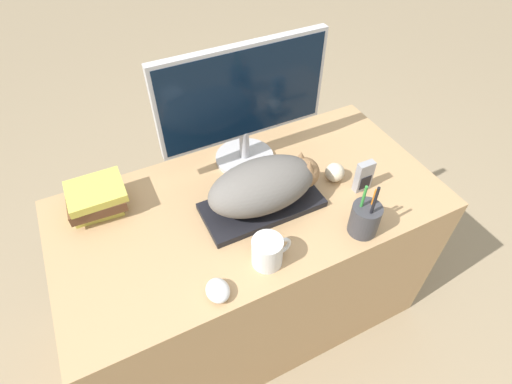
{
  "coord_description": "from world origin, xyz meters",
  "views": [
    {
      "loc": [
        -0.39,
        -0.49,
        1.72
      ],
      "look_at": [
        0.01,
        0.32,
        0.78
      ],
      "focal_mm": 28.0,
      "sensor_mm": 36.0,
      "label": 1
    }
  ],
  "objects_px": {
    "keyboard": "(262,205)",
    "baseball": "(335,172)",
    "cat": "(266,184)",
    "monitor": "(243,100)",
    "coffee_mug": "(268,251)",
    "pen_cup": "(365,219)",
    "book_stack": "(97,200)",
    "phone": "(364,177)",
    "computer_mouse": "(218,290)"
  },
  "relations": [
    {
      "from": "monitor",
      "to": "pen_cup",
      "type": "relative_size",
      "value": 2.8
    },
    {
      "from": "baseball",
      "to": "book_stack",
      "type": "relative_size",
      "value": 0.36
    },
    {
      "from": "phone",
      "to": "book_stack",
      "type": "distance_m",
      "value": 0.89
    },
    {
      "from": "phone",
      "to": "book_stack",
      "type": "bearing_deg",
      "value": 160.22
    },
    {
      "from": "coffee_mug",
      "to": "pen_cup",
      "type": "height_order",
      "value": "pen_cup"
    },
    {
      "from": "coffee_mug",
      "to": "phone",
      "type": "bearing_deg",
      "value": 16.01
    },
    {
      "from": "baseball",
      "to": "phone",
      "type": "distance_m",
      "value": 0.1
    },
    {
      "from": "computer_mouse",
      "to": "book_stack",
      "type": "xyz_separation_m",
      "value": [
        -0.23,
        0.46,
        0.03
      ]
    },
    {
      "from": "coffee_mug",
      "to": "pen_cup",
      "type": "xyz_separation_m",
      "value": [
        0.32,
        -0.03,
        0.01
      ]
    },
    {
      "from": "monitor",
      "to": "coffee_mug",
      "type": "xyz_separation_m",
      "value": [
        -0.14,
        -0.45,
        -0.21
      ]
    },
    {
      "from": "pen_cup",
      "to": "book_stack",
      "type": "xyz_separation_m",
      "value": [
        -0.73,
        0.45,
        -0.0
      ]
    },
    {
      "from": "keyboard",
      "to": "cat",
      "type": "relative_size",
      "value": 1.03
    },
    {
      "from": "baseball",
      "to": "book_stack",
      "type": "distance_m",
      "value": 0.81
    },
    {
      "from": "pen_cup",
      "to": "phone",
      "type": "distance_m",
      "value": 0.19
    },
    {
      "from": "keyboard",
      "to": "coffee_mug",
      "type": "distance_m",
      "value": 0.22
    },
    {
      "from": "baseball",
      "to": "computer_mouse",
      "type": "bearing_deg",
      "value": -156.14
    },
    {
      "from": "keyboard",
      "to": "baseball",
      "type": "relative_size",
      "value": 5.83
    },
    {
      "from": "monitor",
      "to": "coffee_mug",
      "type": "bearing_deg",
      "value": -106.86
    },
    {
      "from": "cat",
      "to": "phone",
      "type": "bearing_deg",
      "value": -12.57
    },
    {
      "from": "phone",
      "to": "pen_cup",
      "type": "bearing_deg",
      "value": -125.9
    },
    {
      "from": "keyboard",
      "to": "monitor",
      "type": "xyz_separation_m",
      "value": [
        0.05,
        0.25,
        0.25
      ]
    },
    {
      "from": "pen_cup",
      "to": "phone",
      "type": "xyz_separation_m",
      "value": [
        0.11,
        0.15,
        0.0
      ]
    },
    {
      "from": "computer_mouse",
      "to": "phone",
      "type": "relative_size",
      "value": 0.67
    },
    {
      "from": "monitor",
      "to": "computer_mouse",
      "type": "xyz_separation_m",
      "value": [
        -0.31,
        -0.48,
        -0.24
      ]
    },
    {
      "from": "coffee_mug",
      "to": "book_stack",
      "type": "relative_size",
      "value": 0.66
    },
    {
      "from": "phone",
      "to": "computer_mouse",
      "type": "bearing_deg",
      "value": -165.19
    },
    {
      "from": "computer_mouse",
      "to": "baseball",
      "type": "xyz_separation_m",
      "value": [
        0.55,
        0.24,
        0.01
      ]
    },
    {
      "from": "coffee_mug",
      "to": "baseball",
      "type": "distance_m",
      "value": 0.43
    },
    {
      "from": "cat",
      "to": "coffee_mug",
      "type": "distance_m",
      "value": 0.23
    },
    {
      "from": "cat",
      "to": "monitor",
      "type": "height_order",
      "value": "monitor"
    },
    {
      "from": "cat",
      "to": "book_stack",
      "type": "xyz_separation_m",
      "value": [
        -0.5,
        0.23,
        -0.05
      ]
    },
    {
      "from": "cat",
      "to": "computer_mouse",
      "type": "relative_size",
      "value": 4.85
    },
    {
      "from": "cat",
      "to": "keyboard",
      "type": "bearing_deg",
      "value": 180.0
    },
    {
      "from": "keyboard",
      "to": "pen_cup",
      "type": "bearing_deg",
      "value": -43.36
    },
    {
      "from": "keyboard",
      "to": "pen_cup",
      "type": "height_order",
      "value": "pen_cup"
    },
    {
      "from": "pen_cup",
      "to": "monitor",
      "type": "bearing_deg",
      "value": 111.65
    },
    {
      "from": "keyboard",
      "to": "baseball",
      "type": "distance_m",
      "value": 0.29
    },
    {
      "from": "cat",
      "to": "baseball",
      "type": "height_order",
      "value": "cat"
    },
    {
      "from": "cat",
      "to": "monitor",
      "type": "distance_m",
      "value": 0.29
    },
    {
      "from": "pen_cup",
      "to": "baseball",
      "type": "xyz_separation_m",
      "value": [
        0.05,
        0.23,
        -0.02
      ]
    },
    {
      "from": "cat",
      "to": "pen_cup",
      "type": "height_order",
      "value": "pen_cup"
    },
    {
      "from": "monitor",
      "to": "coffee_mug",
      "type": "height_order",
      "value": "monitor"
    },
    {
      "from": "computer_mouse",
      "to": "pen_cup",
      "type": "height_order",
      "value": "pen_cup"
    },
    {
      "from": "computer_mouse",
      "to": "phone",
      "type": "distance_m",
      "value": 0.63
    },
    {
      "from": "keyboard",
      "to": "baseball",
      "type": "height_order",
      "value": "baseball"
    },
    {
      "from": "cat",
      "to": "computer_mouse",
      "type": "height_order",
      "value": "cat"
    },
    {
      "from": "monitor",
      "to": "phone",
      "type": "bearing_deg",
      "value": -47.1
    },
    {
      "from": "cat",
      "to": "coffee_mug",
      "type": "xyz_separation_m",
      "value": [
        -0.1,
        -0.2,
        -0.05
      ]
    },
    {
      "from": "pen_cup",
      "to": "book_stack",
      "type": "distance_m",
      "value": 0.86
    },
    {
      "from": "coffee_mug",
      "to": "baseball",
      "type": "relative_size",
      "value": 1.83
    }
  ]
}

